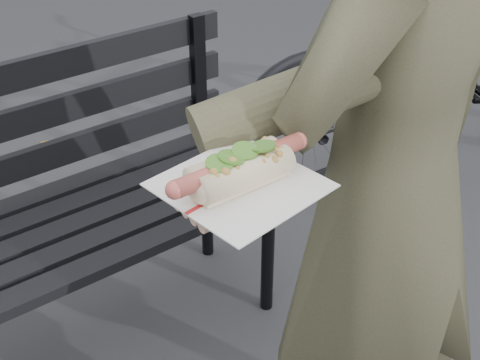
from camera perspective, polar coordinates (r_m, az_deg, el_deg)
name	(u,v)px	position (r m, az deg, el deg)	size (l,w,h in m)	color
park_bench	(4,217)	(1.83, -19.52, -2.99)	(1.50, 0.44, 0.88)	black
bicycle	(457,66)	(2.79, 18.00, 9.24)	(0.63, 1.80, 0.95)	black
person	(388,194)	(1.29, 12.51, -1.17)	(0.61, 0.40, 1.68)	#42412C
held_hotdog	(322,103)	(1.02, 6.98, 6.55)	(0.63, 0.30, 0.20)	#42412C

